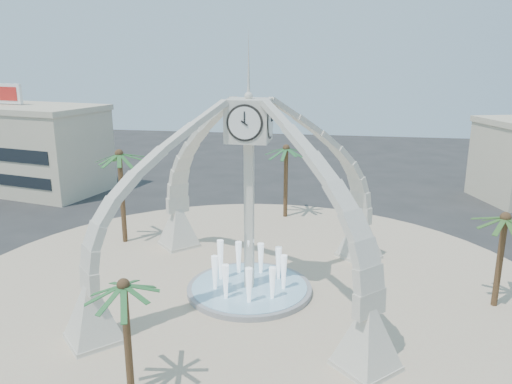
% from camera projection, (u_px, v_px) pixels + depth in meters
% --- Properties ---
extents(ground, '(140.00, 140.00, 0.00)m').
position_uv_depth(ground, '(249.00, 292.00, 32.13)').
color(ground, '#282828').
rests_on(ground, ground).
extents(plaza, '(40.00, 40.00, 0.06)m').
position_uv_depth(plaza, '(249.00, 292.00, 32.12)').
color(plaza, '#BCAE8C').
rests_on(plaza, ground).
extents(clock_tower, '(17.94, 17.94, 16.30)m').
position_uv_depth(clock_tower, '(249.00, 195.00, 30.45)').
color(clock_tower, beige).
rests_on(clock_tower, ground).
extents(fountain, '(8.00, 8.00, 3.62)m').
position_uv_depth(fountain, '(249.00, 288.00, 32.06)').
color(fountain, '#9A9B9D').
rests_on(fountain, ground).
extents(building_nw, '(23.75, 13.73, 11.90)m').
position_uv_depth(building_nw, '(11.00, 146.00, 57.15)').
color(building_nw, beige).
rests_on(building_nw, ground).
extents(palm_east, '(4.52, 4.52, 6.39)m').
position_uv_depth(palm_east, '(505.00, 219.00, 28.91)').
color(palm_east, brown).
rests_on(palm_east, ground).
extents(palm_west, '(4.81, 4.81, 8.16)m').
position_uv_depth(palm_west, '(119.00, 155.00, 39.05)').
color(palm_west, brown).
rests_on(palm_west, ground).
extents(palm_north, '(5.17, 5.17, 7.40)m').
position_uv_depth(palm_north, '(286.00, 149.00, 45.74)').
color(palm_north, brown).
rests_on(palm_north, ground).
extents(palm_south, '(4.20, 4.20, 5.96)m').
position_uv_depth(palm_south, '(123.00, 287.00, 21.10)').
color(palm_south, brown).
rests_on(palm_south, ground).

